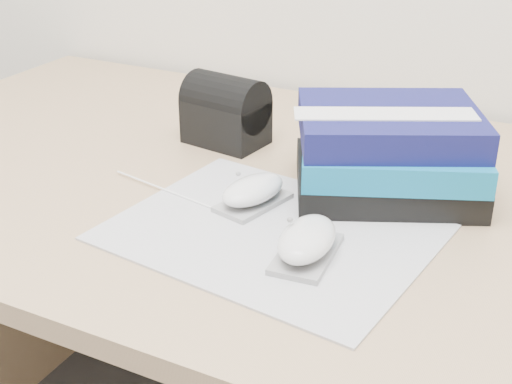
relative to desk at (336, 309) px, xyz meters
The scene contains 7 objects.
desk is the anchor object (origin of this frame).
mousepad 0.31m from the desk, 96.32° to the right, with size 0.38×0.30×0.00m, color #93939B.
mouse_rear 0.30m from the desk, 117.60° to the right, with size 0.08×0.11×0.04m.
mouse_front 0.35m from the desk, 80.21° to the right, with size 0.07×0.12×0.05m.
usb_cable 0.35m from the desk, 141.60° to the right, with size 0.00×0.00×0.20m, color white.
book_stack 0.30m from the desk, 16.28° to the right, with size 0.30×0.28×0.12m.
pouch 0.36m from the desk, 169.87° to the left, with size 0.13×0.10×0.11m.
Camera 1 is at (0.31, 0.74, 1.17)m, focal length 50.00 mm.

